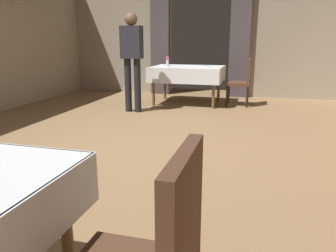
# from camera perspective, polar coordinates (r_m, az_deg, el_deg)

# --- Properties ---
(ground) EXTENTS (10.08, 10.08, 0.00)m
(ground) POSITION_cam_1_polar(r_m,az_deg,el_deg) (4.02, -5.12, -3.57)
(ground) COLOR olive
(wall_back) EXTENTS (6.40, 0.27, 3.00)m
(wall_back) POSITION_cam_1_polar(r_m,az_deg,el_deg) (7.88, 5.60, 16.53)
(wall_back) COLOR gray
(wall_back) RESTS_ON ground
(dining_table_mid) EXTENTS (1.42, 1.06, 0.75)m
(dining_table_mid) POSITION_cam_1_polar(r_m,az_deg,el_deg) (6.71, 3.41, 9.52)
(dining_table_mid) COLOR brown
(dining_table_mid) RESTS_ON ground
(chair_mid_right) EXTENTS (0.44, 0.44, 0.93)m
(chair_mid_right) POSITION_cam_1_polar(r_m,az_deg,el_deg) (6.63, 12.85, 7.88)
(chair_mid_right) COLOR black
(chair_mid_right) RESTS_ON ground
(flower_vase_mid) EXTENTS (0.07, 0.07, 0.20)m
(flower_vase_mid) POSITION_cam_1_polar(r_m,az_deg,el_deg) (6.74, -0.07, 11.26)
(flower_vase_mid) COLOR silver
(flower_vase_mid) RESTS_ON dining_table_mid
(plate_mid_b) EXTENTS (0.22, 0.22, 0.01)m
(plate_mid_b) POSITION_cam_1_polar(r_m,az_deg,el_deg) (6.79, 6.62, 10.33)
(plate_mid_b) COLOR white
(plate_mid_b) RESTS_ON dining_table_mid
(plate_mid_c) EXTENTS (0.20, 0.20, 0.01)m
(plate_mid_c) POSITION_cam_1_polar(r_m,az_deg,el_deg) (7.15, -0.38, 10.64)
(plate_mid_c) COLOR white
(plate_mid_c) RESTS_ON dining_table_mid
(person_waiter_by_doorway) EXTENTS (0.36, 0.22, 1.72)m
(person_waiter_by_doorway) POSITION_cam_1_polar(r_m,az_deg,el_deg) (5.89, -6.29, 12.31)
(person_waiter_by_doorway) COLOR black
(person_waiter_by_doorway) RESTS_ON ground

